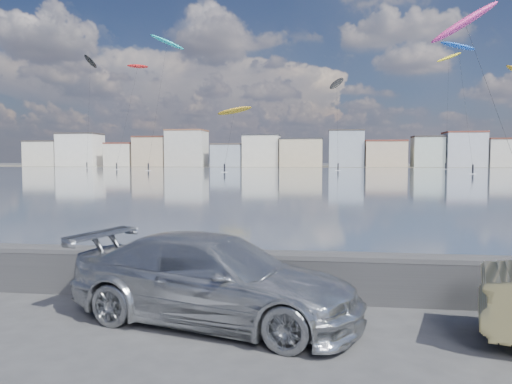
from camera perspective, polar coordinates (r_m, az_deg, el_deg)
ground at (r=8.51m, az=-10.81°, el=-16.71°), size 700.00×700.00×0.00m
bay_water at (r=99.13m, az=6.25°, el=2.04°), size 500.00×177.00×0.00m
far_shore_strip at (r=207.59m, az=7.03°, el=2.93°), size 500.00×60.00×0.00m
seawall at (r=10.84m, az=-6.25°, el=-8.98°), size 400.00×0.36×1.08m
far_buildings at (r=193.58m, az=7.38°, el=4.65°), size 240.79×13.26×14.60m
car_silver at (r=9.23m, az=-4.75°, el=-9.89°), size 5.83×3.55×1.58m
kitesurfer_0 at (r=183.93m, az=-18.39°, el=13.79°), size 2.78×10.37×38.22m
kitesurfer_1 at (r=169.94m, az=21.19°, el=14.01°), size 9.06×12.89×36.40m
kitesurfer_3 at (r=147.88m, az=-10.14°, el=16.38°), size 10.04×17.55×38.02m
kitesurfer_5 at (r=115.31m, az=22.13°, el=14.93°), size 7.95×8.10×27.52m
kitesurfer_7 at (r=161.48m, az=-13.38°, el=13.67°), size 5.81×20.35×32.45m
kitesurfer_9 at (r=141.25m, az=9.21°, el=12.00°), size 5.36×13.82×26.23m
kitesurfer_13 at (r=119.61m, az=-2.49°, el=9.16°), size 8.40×8.95×16.06m
kitesurfer_16 at (r=69.12m, az=22.78°, el=17.31°), size 9.21×10.72×22.81m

